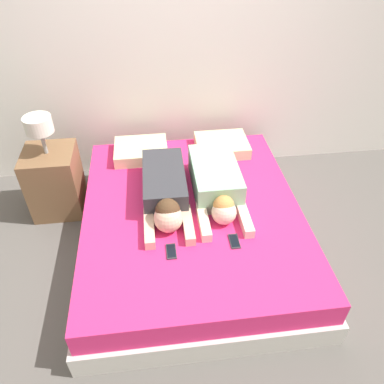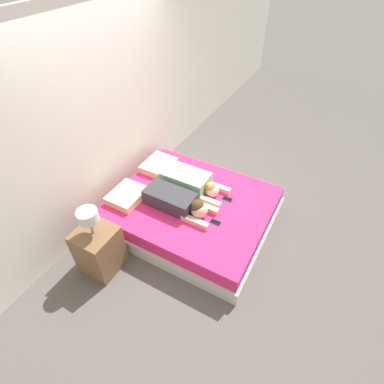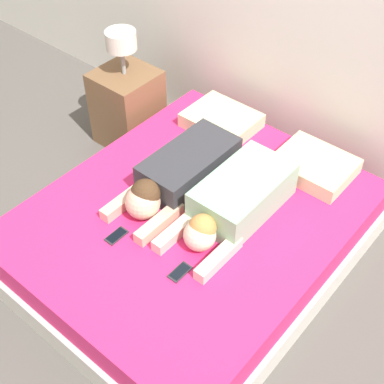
{
  "view_description": "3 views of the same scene",
  "coord_description": "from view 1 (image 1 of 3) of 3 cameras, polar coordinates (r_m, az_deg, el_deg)",
  "views": [
    {
      "loc": [
        -0.26,
        -2.11,
        2.3
      ],
      "look_at": [
        0.0,
        0.0,
        0.54
      ],
      "focal_mm": 35.0,
      "sensor_mm": 36.0,
      "label": 1
    },
    {
      "loc": [
        -2.43,
        -1.34,
        3.07
      ],
      "look_at": [
        0.0,
        0.0,
        0.54
      ],
      "focal_mm": 28.0,
      "sensor_mm": 36.0,
      "label": 2
    },
    {
      "loc": [
        1.4,
        -1.67,
        2.66
      ],
      "look_at": [
        0.0,
        0.0,
        0.54
      ],
      "focal_mm": 50.0,
      "sensor_mm": 36.0,
      "label": 3
    }
  ],
  "objects": [
    {
      "name": "ground_plane",
      "position": [
        3.13,
        0.0,
        -7.66
      ],
      "size": [
        12.0,
        12.0,
        0.0
      ],
      "primitive_type": "plane",
      "color": "#5B5651"
    },
    {
      "name": "wall_back",
      "position": [
        3.42,
        -2.58,
        22.61
      ],
      "size": [
        12.0,
        0.06,
        2.6
      ],
      "color": "white",
      "rests_on": "ground_plane"
    },
    {
      "name": "bed",
      "position": [
        2.99,
        0.0,
        -5.16
      ],
      "size": [
        1.7,
        2.01,
        0.39
      ],
      "color": "beige",
      "rests_on": "ground_plane"
    },
    {
      "name": "pillow_head_left",
      "position": [
        3.41,
        -7.76,
        6.26
      ],
      "size": [
        0.47,
        0.39,
        0.1
      ],
      "color": "beige",
      "rests_on": "bed"
    },
    {
      "name": "pillow_head_right",
      "position": [
        3.47,
        4.54,
        7.12
      ],
      "size": [
        0.47,
        0.39,
        0.1
      ],
      "color": "beige",
      "rests_on": "bed"
    },
    {
      "name": "person_left",
      "position": [
        2.84,
        -4.09,
        0.07
      ],
      "size": [
        0.34,
        0.92,
        0.24
      ],
      "color": "#333338",
      "rests_on": "bed"
    },
    {
      "name": "person_right",
      "position": [
        2.91,
        3.76,
        1.31
      ],
      "size": [
        0.37,
        0.9,
        0.23
      ],
      "color": "#8CBF99",
      "rests_on": "bed"
    },
    {
      "name": "cell_phone_left",
      "position": [
        2.54,
        -3.18,
        -9.02
      ],
      "size": [
        0.07,
        0.13,
        0.01
      ],
      "color": "#2D2D33",
      "rests_on": "bed"
    },
    {
      "name": "cell_phone_right",
      "position": [
        2.61,
        6.46,
        -7.46
      ],
      "size": [
        0.07,
        0.13,
        0.01
      ],
      "color": "#2D2D33",
      "rests_on": "bed"
    },
    {
      "name": "nightstand",
      "position": [
        3.44,
        -20.24,
        1.93
      ],
      "size": [
        0.42,
        0.42,
        0.92
      ],
      "color": "brown",
      "rests_on": "ground_plane"
    }
  ]
}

